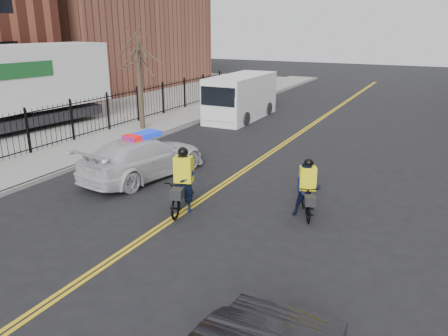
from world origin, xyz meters
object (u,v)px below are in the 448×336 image
at_px(cargo_van, 240,98).
at_px(cyclist_far, 307,194).
at_px(cyclist_near, 184,189).
at_px(police_cruiser, 144,157).

height_order(cargo_van, cyclist_far, cargo_van).
relative_size(cyclist_near, cyclist_far, 1.20).
xyz_separation_m(cargo_van, cyclist_far, (7.75, -11.96, -0.56)).
relative_size(cargo_van, cyclist_far, 3.44).
bearing_deg(cyclist_far, cargo_van, 98.39).
xyz_separation_m(police_cruiser, cyclist_far, (6.36, -0.70, -0.06)).
relative_size(cargo_van, cyclist_near, 2.86).
xyz_separation_m(police_cruiser, cargo_van, (-1.39, 11.25, 0.50)).
bearing_deg(cyclist_far, police_cruiser, 149.13).
height_order(cyclist_near, cyclist_far, cyclist_near).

